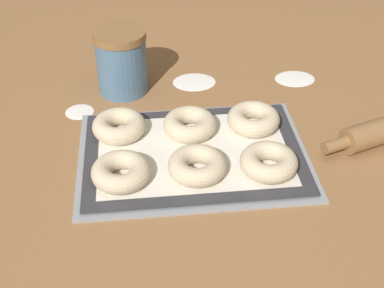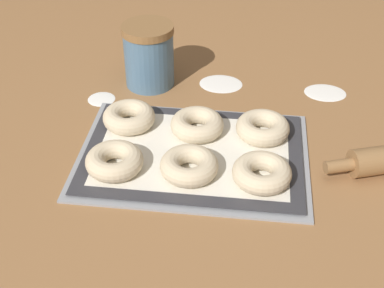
{
  "view_description": "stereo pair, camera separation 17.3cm",
  "coord_description": "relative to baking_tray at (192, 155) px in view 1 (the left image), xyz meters",
  "views": [
    {
      "loc": [
        -0.08,
        -0.78,
        0.62
      ],
      "look_at": [
        -0.0,
        -0.02,
        0.03
      ],
      "focal_mm": 50.0,
      "sensor_mm": 36.0,
      "label": 1
    },
    {
      "loc": [
        0.09,
        -0.78,
        0.62
      ],
      "look_at": [
        -0.0,
        -0.02,
        0.03
      ],
      "focal_mm": 50.0,
      "sensor_mm": 36.0,
      "label": 2
    }
  ],
  "objects": [
    {
      "name": "flour_patch_side",
      "position": [
        0.26,
        0.25,
        -0.0
      ],
      "size": [
        0.09,
        0.07,
        0.0
      ],
      "color": "white",
      "rests_on": "ground_plane"
    },
    {
      "name": "flour_patch_near",
      "position": [
        0.03,
        0.26,
        -0.0
      ],
      "size": [
        0.1,
        0.08,
        0.0
      ],
      "color": "white",
      "rests_on": "ground_plane"
    },
    {
      "name": "flour_canister",
      "position": [
        -0.12,
        0.25,
        0.07
      ],
      "size": [
        0.11,
        0.11,
        0.14
      ],
      "color": "slate",
      "rests_on": "ground_plane"
    },
    {
      "name": "bagel_front_left",
      "position": [
        -0.13,
        -0.06,
        0.02
      ],
      "size": [
        0.1,
        0.1,
        0.03
      ],
      "color": "beige",
      "rests_on": "baking_mat"
    },
    {
      "name": "baking_tray",
      "position": [
        0.0,
        0.0,
        0.0
      ],
      "size": [
        0.42,
        0.3,
        0.01
      ],
      "color": "#93969B",
      "rests_on": "ground_plane"
    },
    {
      "name": "bagel_front_center",
      "position": [
        0.01,
        -0.06,
        0.02
      ],
      "size": [
        0.1,
        0.1,
        0.03
      ],
      "color": "beige",
      "rests_on": "baking_mat"
    },
    {
      "name": "bagel_back_left",
      "position": [
        -0.13,
        0.07,
        0.02
      ],
      "size": [
        0.1,
        0.1,
        0.03
      ],
      "color": "beige",
      "rests_on": "baking_mat"
    },
    {
      "name": "bagel_back_center",
      "position": [
        0.0,
        0.06,
        0.02
      ],
      "size": [
        0.1,
        0.1,
        0.03
      ],
      "color": "beige",
      "rests_on": "baking_mat"
    },
    {
      "name": "baking_mat",
      "position": [
        0.0,
        0.0,
        0.01
      ],
      "size": [
        0.4,
        0.28,
        0.0
      ],
      "color": "#333338",
      "rests_on": "baking_tray"
    },
    {
      "name": "flour_patch_far",
      "position": [
        -0.21,
        0.17,
        -0.0
      ],
      "size": [
        0.06,
        0.06,
        0.0
      ],
      "color": "white",
      "rests_on": "ground_plane"
    },
    {
      "name": "bagel_front_right",
      "position": [
        0.13,
        -0.07,
        0.02
      ],
      "size": [
        0.1,
        0.1,
        0.03
      ],
      "color": "beige",
      "rests_on": "baking_mat"
    },
    {
      "name": "ground_plane",
      "position": [
        0.0,
        0.02,
        -0.0
      ],
      "size": [
        2.8,
        2.8,
        0.0
      ],
      "primitive_type": "plane",
      "color": "olive"
    },
    {
      "name": "bagel_back_right",
      "position": [
        0.13,
        0.07,
        0.02
      ],
      "size": [
        0.1,
        0.1,
        0.03
      ],
      "color": "beige",
      "rests_on": "baking_mat"
    }
  ]
}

